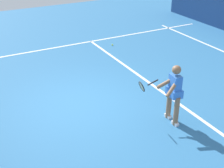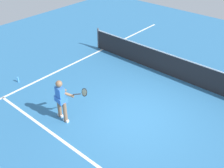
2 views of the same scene
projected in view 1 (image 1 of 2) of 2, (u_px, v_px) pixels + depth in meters
ground_plane at (80, 104)px, 8.72m from camera, size 23.60×23.60×0.00m
service_line_marking at (152, 85)px, 9.75m from camera, size 9.21×0.10×0.01m
sideline_right_marking at (35, 51)px, 12.33m from camera, size 0.10×16.16×0.01m
tennis_player at (173, 92)px, 7.59m from camera, size 0.86×0.91×1.55m
tennis_ball_near at (112, 45)px, 12.89m from camera, size 0.07×0.07×0.07m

